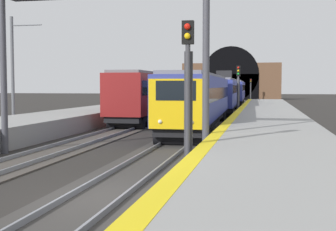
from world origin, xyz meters
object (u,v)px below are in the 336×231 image
(train_adjacent_platform, at_px, (175,92))
(railway_signal_mid, at_px, (238,85))
(overhead_signal_gantry, at_px, (100,21))
(catenary_mast_far, at_px, (13,72))
(railway_signal_near, at_px, (188,86))
(railway_signal_far, at_px, (251,88))
(train_main_approaching, at_px, (224,93))

(train_adjacent_platform, relative_size, railway_signal_mid, 7.84)
(overhead_signal_gantry, relative_size, catenary_mast_far, 1.20)
(railway_signal_near, bearing_deg, railway_signal_far, -180.00)
(train_main_approaching, bearing_deg, railway_signal_mid, 18.77)
(train_adjacent_platform, bearing_deg, railway_signal_mid, -108.33)
(catenary_mast_far, bearing_deg, overhead_signal_gantry, -135.64)
(overhead_signal_gantry, bearing_deg, train_adjacent_platform, 4.73)
(train_main_approaching, distance_m, railway_signal_mid, 5.42)
(train_adjacent_platform, distance_m, railway_signal_far, 46.63)
(railway_signal_far, bearing_deg, train_adjacent_platform, -8.35)
(overhead_signal_gantry, height_order, catenary_mast_far, catenary_mast_far)
(train_adjacent_platform, height_order, railway_signal_mid, railway_signal_mid)
(train_main_approaching, xyz_separation_m, railway_signal_mid, (-5.03, -1.82, 0.87))
(railway_signal_near, distance_m, catenary_mast_far, 19.65)
(railway_signal_mid, bearing_deg, train_adjacent_platform, -108.13)
(railway_signal_near, relative_size, railway_signal_far, 1.15)
(railway_signal_near, xyz_separation_m, catenary_mast_far, (13.63, 14.12, 0.94))
(railway_signal_mid, xyz_separation_m, catenary_mast_far, (-17.66, 14.12, 0.90))
(railway_signal_near, relative_size, catenary_mast_far, 0.67)
(train_main_approaching, distance_m, train_adjacent_platform, 5.70)
(railway_signal_far, bearing_deg, railway_signal_near, 0.00)
(train_adjacent_platform, bearing_deg, railway_signal_far, -8.55)
(railway_signal_far, distance_m, catenary_mast_far, 67.51)
(railway_signal_mid, height_order, overhead_signal_gantry, overhead_signal_gantry)
(railway_signal_near, xyz_separation_m, railway_signal_mid, (31.28, 0.00, 0.04))
(railway_signal_near, distance_m, railway_signal_far, 79.63)
(train_adjacent_platform, relative_size, catenary_mast_far, 5.12)
(railway_signal_mid, bearing_deg, train_main_approaching, -160.09)
(train_main_approaching, relative_size, railway_signal_near, 11.74)
(railway_signal_near, height_order, railway_signal_mid, railway_signal_near)
(railway_signal_near, distance_m, overhead_signal_gantry, 6.21)
(railway_signal_mid, distance_m, overhead_signal_gantry, 28.16)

